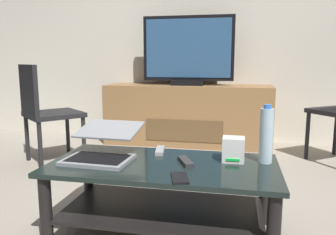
# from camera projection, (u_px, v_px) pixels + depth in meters

# --- Properties ---
(ground_plane) EXTENTS (7.68, 7.68, 0.00)m
(ground_plane) POSITION_uv_depth(u_px,v_px,m) (149.00, 215.00, 2.00)
(ground_plane) COLOR #9E9384
(back_wall) EXTENTS (6.40, 0.12, 2.80)m
(back_wall) POSITION_uv_depth(u_px,v_px,m) (196.00, 16.00, 3.83)
(back_wall) COLOR beige
(back_wall) RESTS_ON ground
(coffee_table) EXTENTS (1.15, 0.57, 0.39)m
(coffee_table) POSITION_uv_depth(u_px,v_px,m) (163.00, 186.00, 1.73)
(coffee_table) COLOR black
(coffee_table) RESTS_ON ground
(media_cabinet) EXTENTS (1.77, 0.52, 0.64)m
(media_cabinet) POSITION_uv_depth(u_px,v_px,m) (188.00, 114.00, 3.70)
(media_cabinet) COLOR olive
(media_cabinet) RESTS_ON ground
(television) EXTENTS (0.96, 0.20, 0.72)m
(television) POSITION_uv_depth(u_px,v_px,m) (188.00, 52.00, 3.57)
(television) COLOR black
(television) RESTS_ON media_cabinet
(side_chair) EXTENTS (0.62, 0.62, 0.87)m
(side_chair) POSITION_uv_depth(u_px,v_px,m) (44.00, 109.00, 2.94)
(side_chair) COLOR black
(side_chair) RESTS_ON ground
(laptop) EXTENTS (0.35, 0.41, 0.17)m
(laptop) POSITION_uv_depth(u_px,v_px,m) (103.00, 147.00, 1.79)
(laptop) COLOR gray
(laptop) RESTS_ON coffee_table
(router_box) EXTENTS (0.11, 0.10, 0.13)m
(router_box) POSITION_uv_depth(u_px,v_px,m) (233.00, 149.00, 1.74)
(router_box) COLOR white
(router_box) RESTS_ON coffee_table
(water_bottle_near) EXTENTS (0.07, 0.07, 0.30)m
(water_bottle_near) POSITION_uv_depth(u_px,v_px,m) (266.00, 135.00, 1.70)
(water_bottle_near) COLOR silver
(water_bottle_near) RESTS_ON coffee_table
(cell_phone) EXTENTS (0.10, 0.15, 0.01)m
(cell_phone) POSITION_uv_depth(u_px,v_px,m) (180.00, 178.00, 1.48)
(cell_phone) COLOR black
(cell_phone) RESTS_ON coffee_table
(tv_remote) EXTENTS (0.07, 0.16, 0.02)m
(tv_remote) POSITION_uv_depth(u_px,v_px,m) (160.00, 151.00, 1.91)
(tv_remote) COLOR #99999E
(tv_remote) RESTS_ON coffee_table
(soundbar_remote) EXTENTS (0.11, 0.16, 0.02)m
(soundbar_remote) POSITION_uv_depth(u_px,v_px,m) (185.00, 161.00, 1.71)
(soundbar_remote) COLOR #2D2D30
(soundbar_remote) RESTS_ON coffee_table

